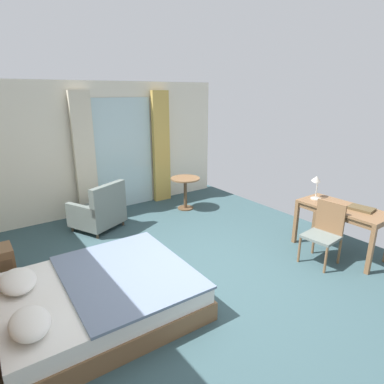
{
  "coord_description": "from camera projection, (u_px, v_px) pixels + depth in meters",
  "views": [
    {
      "loc": [
        -2.38,
        -3.13,
        2.46
      ],
      "look_at": [
        0.26,
        0.53,
        1.04
      ],
      "focal_mm": 30.07,
      "sensor_mm": 36.0,
      "label": 1
    }
  ],
  "objects": [
    {
      "name": "ground",
      "position": [
        199.0,
        278.0,
        4.51
      ],
      "size": [
        5.86,
        7.17,
        0.1
      ],
      "primitive_type": "cube",
      "color": "#334C51"
    },
    {
      "name": "wall_back",
      "position": [
        103.0,
        148.0,
        6.66
      ],
      "size": [
        5.46,
        0.12,
        2.66
      ],
      "primitive_type": "cube",
      "color": "silver",
      "rests_on": "ground"
    },
    {
      "name": "balcony_glass_door",
      "position": [
        124.0,
        154.0,
        6.88
      ],
      "size": [
        1.3,
        0.02,
        2.34
      ],
      "primitive_type": "cube",
      "color": "silver",
      "rests_on": "ground"
    },
    {
      "name": "curtain_panel_left",
      "position": [
        85.0,
        156.0,
        6.3
      ],
      "size": [
        0.4,
        0.1,
        2.48
      ],
      "primitive_type": "cube",
      "color": "beige",
      "rests_on": "ground"
    },
    {
      "name": "curtain_panel_right",
      "position": [
        161.0,
        148.0,
        7.27
      ],
      "size": [
        0.4,
        0.1,
        2.48
      ],
      "primitive_type": "cube",
      "color": "tan",
      "rests_on": "ground"
    },
    {
      "name": "bed",
      "position": [
        93.0,
        297.0,
        3.63
      ],
      "size": [
        2.2,
        1.8,
        0.88
      ],
      "color": "brown",
      "rests_on": "ground"
    },
    {
      "name": "writing_desk",
      "position": [
        342.0,
        212.0,
        4.96
      ],
      "size": [
        0.62,
        1.29,
        0.76
      ],
      "color": "brown",
      "rests_on": "ground"
    },
    {
      "name": "desk_chair",
      "position": [
        325.0,
        230.0,
        4.73
      ],
      "size": [
        0.49,
        0.49,
        0.91
      ],
      "color": "slate",
      "rests_on": "ground"
    },
    {
      "name": "desk_lamp",
      "position": [
        316.0,
        182.0,
        5.27
      ],
      "size": [
        0.22,
        0.22,
        0.4
      ],
      "color": "#B7B2A8",
      "rests_on": "writing_desk"
    },
    {
      "name": "closed_book",
      "position": [
        361.0,
        209.0,
        4.8
      ],
      "size": [
        0.28,
        0.37,
        0.04
      ],
      "primitive_type": "cube",
      "rotation": [
        0.0,
        0.0,
        0.14
      ],
      "color": "brown",
      "rests_on": "writing_desk"
    },
    {
      "name": "armchair_by_window",
      "position": [
        99.0,
        211.0,
        5.91
      ],
      "size": [
        1.03,
        1.0,
        0.89
      ],
      "color": "slate",
      "rests_on": "ground"
    },
    {
      "name": "round_cafe_table",
      "position": [
        185.0,
        186.0,
        6.9
      ],
      "size": [
        0.62,
        0.62,
        0.69
      ],
      "color": "brown",
      "rests_on": "ground"
    }
  ]
}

